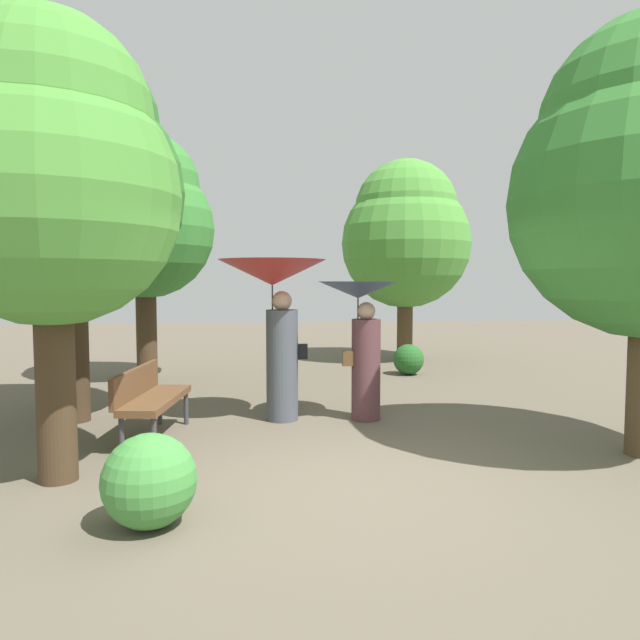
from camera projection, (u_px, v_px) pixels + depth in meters
The scene contains 10 objects.
ground_plane at pixel (352, 481), 5.26m from camera, with size 40.00×40.00×0.00m, color brown.
person_left at pixel (275, 299), 7.44m from camera, with size 1.40×1.40×2.12m.
person_right at pixel (362, 325), 7.50m from camera, with size 1.06×1.06×1.84m.
park_bench at pixel (149, 395), 6.64m from camera, with size 0.67×1.55×0.83m.
tree_near_left at pixel (67, 171), 7.28m from camera, with size 2.94×2.94×4.97m.
tree_mid_left at pixel (49, 173), 5.08m from camera, with size 2.33×2.33×4.22m.
tree_mid_right at pixel (406, 233), 13.02m from camera, with size 2.95×2.95×4.59m.
tree_far_back at pixel (144, 216), 10.38m from camera, with size 2.53×2.53×4.54m.
bush_path_left at pixel (409, 359), 11.19m from camera, with size 0.60×0.60×0.60m, color #235B23.
bush_path_right at pixel (149, 481), 4.26m from camera, with size 0.71×0.71×0.71m, color #428C3D.
Camera 1 is at (-0.81, -5.09, 1.85)m, focal length 32.03 mm.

